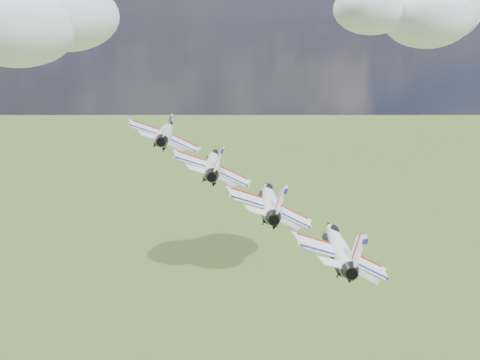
% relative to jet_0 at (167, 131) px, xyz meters
% --- Properties ---
extents(cloud_left, '(44.18, 34.71, 17.36)m').
position_rel_jet_0_xyz_m(cloud_left, '(-54.03, 66.10, 13.45)').
color(cloud_left, white).
extents(cloud_far, '(63.50, 49.89, 24.95)m').
position_rel_jet_0_xyz_m(cloud_far, '(55.15, 222.44, 17.04)').
color(cloud_far, white).
extents(jet_0, '(14.95, 18.30, 8.74)m').
position_rel_jet_0_xyz_m(jet_0, '(0.00, 0.00, 0.00)').
color(jet_0, white).
extents(jet_1, '(14.95, 18.30, 8.74)m').
position_rel_jet_0_xyz_m(jet_1, '(8.99, -7.37, -2.70)').
color(jet_1, white).
extents(jet_2, '(14.95, 18.30, 8.74)m').
position_rel_jet_0_xyz_m(jet_2, '(17.97, -14.75, -5.41)').
color(jet_2, white).
extents(jet_3, '(14.95, 18.30, 8.74)m').
position_rel_jet_0_xyz_m(jet_3, '(26.96, -22.12, -8.11)').
color(jet_3, white).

